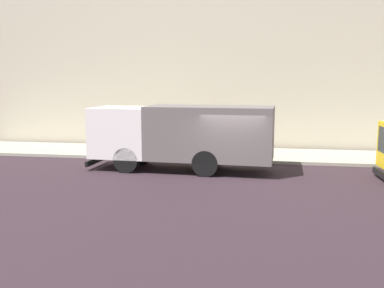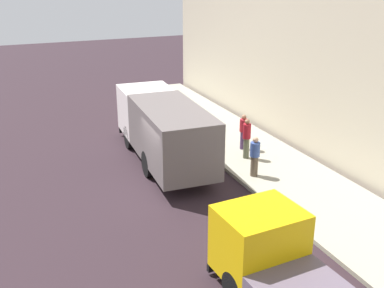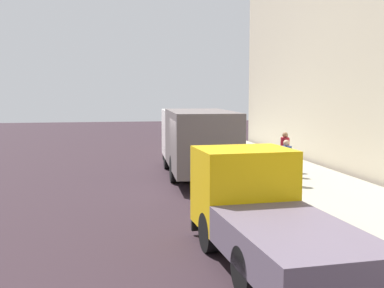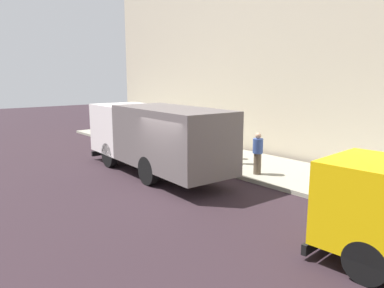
{
  "view_description": "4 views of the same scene",
  "coord_description": "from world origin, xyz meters",
  "px_view_note": "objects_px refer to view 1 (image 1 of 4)",
  "views": [
    {
      "loc": [
        -16.76,
        -1.2,
        3.78
      ],
      "look_at": [
        0.73,
        1.75,
        1.19
      ],
      "focal_mm": 40.08,
      "sensor_mm": 36.0,
      "label": 1
    },
    {
      "loc": [
        -5.23,
        -15.31,
        7.87
      ],
      "look_at": [
        1.66,
        0.6,
        1.29
      ],
      "focal_mm": 43.26,
      "sensor_mm": 36.0,
      "label": 2
    },
    {
      "loc": [
        -2.68,
        -16.93,
        3.48
      ],
      "look_at": [
        0.86,
        2.3,
        1.35
      ],
      "focal_mm": 44.71,
      "sensor_mm": 36.0,
      "label": 3
    },
    {
      "loc": [
        -7.11,
        -9.77,
        3.89
      ],
      "look_at": [
        1.51,
        0.48,
        1.42
      ],
      "focal_mm": 33.99,
      "sensor_mm": 36.0,
      "label": 4
    }
  ],
  "objects_px": {
    "pedestrian_standing": "(256,140)",
    "traffic_cone_orange": "(105,147)",
    "large_utility_truck": "(181,133)",
    "pedestrian_walking": "(202,136)",
    "pedestrian_third": "(221,136)"
  },
  "relations": [
    {
      "from": "pedestrian_standing",
      "to": "traffic_cone_orange",
      "type": "xyz_separation_m",
      "value": [
        0.22,
        7.72,
        -0.55
      ]
    },
    {
      "from": "pedestrian_walking",
      "to": "pedestrian_third",
      "type": "distance_m",
      "value": 1.09
    },
    {
      "from": "pedestrian_walking",
      "to": "traffic_cone_orange",
      "type": "distance_m",
      "value": 5.07
    },
    {
      "from": "traffic_cone_orange",
      "to": "pedestrian_walking",
      "type": "bearing_deg",
      "value": -80.66
    },
    {
      "from": "large_utility_truck",
      "to": "traffic_cone_orange",
      "type": "distance_m",
      "value": 5.56
    },
    {
      "from": "pedestrian_standing",
      "to": "pedestrian_third",
      "type": "height_order",
      "value": "pedestrian_third"
    },
    {
      "from": "large_utility_truck",
      "to": "pedestrian_walking",
      "type": "xyz_separation_m",
      "value": [
        3.73,
        -0.37,
        -0.59
      ]
    },
    {
      "from": "large_utility_truck",
      "to": "pedestrian_walking",
      "type": "height_order",
      "value": "large_utility_truck"
    },
    {
      "from": "pedestrian_standing",
      "to": "traffic_cone_orange",
      "type": "bearing_deg",
      "value": -76.66
    },
    {
      "from": "pedestrian_third",
      "to": "traffic_cone_orange",
      "type": "xyz_separation_m",
      "value": [
        -0.41,
        5.97,
        -0.64
      ]
    },
    {
      "from": "pedestrian_standing",
      "to": "large_utility_truck",
      "type": "bearing_deg",
      "value": -34.28
    },
    {
      "from": "pedestrian_third",
      "to": "traffic_cone_orange",
      "type": "height_order",
      "value": "pedestrian_third"
    },
    {
      "from": "pedestrian_walking",
      "to": "pedestrian_standing",
      "type": "height_order",
      "value": "pedestrian_standing"
    },
    {
      "from": "large_utility_truck",
      "to": "pedestrian_standing",
      "type": "relative_size",
      "value": 4.85
    },
    {
      "from": "pedestrian_walking",
      "to": "pedestrian_third",
      "type": "xyz_separation_m",
      "value": [
        -0.41,
        -1.0,
        0.08
      ]
    }
  ]
}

